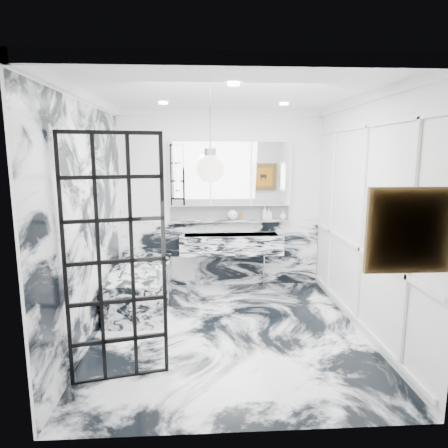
{
  "coord_description": "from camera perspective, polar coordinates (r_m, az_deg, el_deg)",
  "views": [
    {
      "loc": [
        -0.33,
        -4.55,
        2.13
      ],
      "look_at": [
        -0.03,
        0.5,
        1.24
      ],
      "focal_mm": 32.0,
      "sensor_mm": 36.0,
      "label": 1
    }
  ],
  "objects": [
    {
      "name": "floor",
      "position": [
        5.04,
        0.66,
        -15.0
      ],
      "size": [
        3.6,
        3.6,
        0.0
      ],
      "primitive_type": "plane",
      "color": "white",
      "rests_on": "ground"
    },
    {
      "name": "ceiling",
      "position": [
        4.61,
        0.73,
        18.36
      ],
      "size": [
        3.6,
        3.6,
        0.0
      ],
      "primitive_type": "plane",
      "rotation": [
        3.14,
        0.0,
        0.0
      ],
      "color": "white",
      "rests_on": "wall_back"
    },
    {
      "name": "wall_back",
      "position": [
        6.4,
        -0.47,
        3.47
      ],
      "size": [
        3.6,
        0.0,
        3.6
      ],
      "primitive_type": "plane",
      "rotation": [
        1.57,
        0.0,
        0.0
      ],
      "color": "white",
      "rests_on": "floor"
    },
    {
      "name": "wall_front",
      "position": [
        2.87,
        3.3,
        -4.79
      ],
      "size": [
        3.6,
        0.0,
        3.6
      ],
      "primitive_type": "plane",
      "rotation": [
        -1.57,
        0.0,
        0.0
      ],
      "color": "white",
      "rests_on": "floor"
    },
    {
      "name": "wall_left",
      "position": [
        4.78,
        -18.8,
        0.69
      ],
      "size": [
        0.0,
        3.6,
        3.6
      ],
      "primitive_type": "plane",
      "rotation": [
        1.57,
        0.0,
        1.57
      ],
      "color": "white",
      "rests_on": "floor"
    },
    {
      "name": "wall_right",
      "position": [
        5.0,
        19.31,
        1.04
      ],
      "size": [
        0.0,
        3.6,
        3.6
      ],
      "primitive_type": "plane",
      "rotation": [
        1.57,
        0.0,
        -1.57
      ],
      "color": "white",
      "rests_on": "floor"
    },
    {
      "name": "marble_clad_back",
      "position": [
        6.54,
        -0.45,
        -4.2
      ],
      "size": [
        3.18,
        0.05,
        1.05
      ],
      "primitive_type": "cube",
      "color": "white",
      "rests_on": "floor"
    },
    {
      "name": "marble_clad_left",
      "position": [
        4.79,
        -18.59,
        -0.02
      ],
      "size": [
        0.02,
        3.56,
        2.68
      ],
      "primitive_type": "cube",
      "color": "white",
      "rests_on": "floor"
    },
    {
      "name": "panel_molding",
      "position": [
        5.01,
        19.03,
        -0.09
      ],
      "size": [
        0.03,
        3.4,
        2.3
      ],
      "primitive_type": "cube",
      "color": "white",
      "rests_on": "floor"
    },
    {
      "name": "soap_bottle_a",
      "position": [
        6.42,
        5.84,
        1.59
      ],
      "size": [
        0.1,
        0.1,
        0.21
      ],
      "primitive_type": "imported",
      "rotation": [
        0.0,
        0.0,
        -0.29
      ],
      "color": "#8C5919",
      "rests_on": "ledge"
    },
    {
      "name": "soap_bottle_b",
      "position": [
        6.43,
        6.41,
        1.46
      ],
      "size": [
        0.09,
        0.1,
        0.18
      ],
      "primitive_type": "imported",
      "rotation": [
        0.0,
        0.0,
        0.17
      ],
      "color": "#4C4C51",
      "rests_on": "ledge"
    },
    {
      "name": "soap_bottle_c",
      "position": [
        6.48,
        8.44,
        1.28
      ],
      "size": [
        0.14,
        0.14,
        0.14
      ],
      "primitive_type": "imported",
      "rotation": [
        0.0,
        0.0,
        -0.37
      ],
      "color": "silver",
      "rests_on": "ledge"
    },
    {
      "name": "face_pot",
      "position": [
        6.36,
        1.22,
        1.28
      ],
      "size": [
        0.17,
        0.17,
        0.17
      ],
      "primitive_type": "sphere",
      "color": "white",
      "rests_on": "ledge"
    },
    {
      "name": "amber_bottle",
      "position": [
        6.37,
        2.46,
        1.07
      ],
      "size": [
        0.04,
        0.04,
        0.1
      ],
      "primitive_type": "cylinder",
      "color": "#8C5919",
      "rests_on": "ledge"
    },
    {
      "name": "flower_vase",
      "position": [
        4.99,
        -9.08,
        -7.87
      ],
      "size": [
        0.08,
        0.08,
        0.12
      ],
      "primitive_type": "cylinder",
      "color": "silver",
      "rests_on": "bathtub"
    },
    {
      "name": "crittall_door",
      "position": [
        3.81,
        -15.21,
        -5.18
      ],
      "size": [
        0.87,
        0.23,
        2.31
      ],
      "primitive_type": null,
      "rotation": [
        0.0,
        0.0,
        0.22
      ],
      "color": "black",
      "rests_on": "floor"
    },
    {
      "name": "artwork",
      "position": [
        3.23,
        24.87,
        -0.84
      ],
      "size": [
        0.54,
        0.05,
        0.54
      ],
      "primitive_type": "cube",
      "color": "orange",
      "rests_on": "wall_front"
    },
    {
      "name": "pendant_light",
      "position": [
        3.4,
        -1.95,
        7.89
      ],
      "size": [
        0.23,
        0.23,
        0.23
      ],
      "primitive_type": "sphere",
      "color": "white",
      "rests_on": "ceiling"
    },
    {
      "name": "trough_sink",
      "position": [
        6.29,
        1.02,
        -2.86
      ],
      "size": [
        1.6,
        0.45,
        0.3
      ],
      "primitive_type": "cube",
      "color": "silver",
      "rests_on": "wall_back"
    },
    {
      "name": "ledge",
      "position": [
        6.38,
        0.92,
        0.45
      ],
      "size": [
        1.9,
        0.14,
        0.04
      ],
      "primitive_type": "cube",
      "color": "silver",
      "rests_on": "wall_back"
    },
    {
      "name": "subway_tile",
      "position": [
        6.42,
        0.88,
        1.73
      ],
      "size": [
        1.9,
        0.03,
        0.23
      ],
      "primitive_type": "cube",
      "color": "white",
      "rests_on": "wall_back"
    },
    {
      "name": "mirror_cabinet",
      "position": [
        6.3,
        0.93,
        7.2
      ],
      "size": [
        1.9,
        0.16,
        1.0
      ],
      "primitive_type": "cube",
      "color": "white",
      "rests_on": "wall_back"
    },
    {
      "name": "sconce_left",
      "position": [
        6.2,
        -6.63,
        6.71
      ],
      "size": [
        0.07,
        0.07,
        0.4
      ],
      "primitive_type": "cylinder",
      "color": "white",
      "rests_on": "mirror_cabinet"
    },
    {
      "name": "sconce_right",
      "position": [
        6.33,
        8.47,
        6.74
      ],
      "size": [
        0.07,
        0.07,
        0.4
      ],
      "primitive_type": "cylinder",
      "color": "white",
      "rests_on": "mirror_cabinet"
    },
    {
      "name": "bathtub",
      "position": [
        5.82,
        -11.75,
        -8.8
      ],
      "size": [
        0.75,
        1.65,
        0.55
      ],
      "primitive_type": "cube",
      "color": "silver",
      "rests_on": "floor"
    }
  ]
}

